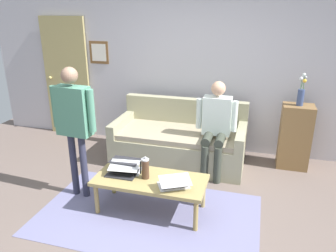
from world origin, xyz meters
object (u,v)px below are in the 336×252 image
interior_door (67,78)px  person_standing (74,117)px  couch (180,142)px  coffee_table (150,182)px  french_press (145,168)px  laptop_right (123,169)px  person_seated (216,123)px  side_shelf (295,137)px  laptop_left (126,169)px  flower_vase (301,94)px  laptop_center (174,184)px

interior_door → person_standing: size_ratio=1.29×
couch → coffee_table: bearing=89.8°
couch → french_press: bearing=87.5°
laptop_right → person_seated: 1.42m
interior_door → side_shelf: (-3.78, 0.30, -0.56)m
laptop_left → person_seated: (-0.87, -1.05, 0.28)m
interior_door → flower_vase: 3.79m
laptop_center → person_seated: 1.27m
couch → interior_door: bearing=-14.5°
flower_vase → couch: bearing=9.2°
couch → laptop_right: couch is taller
side_shelf → person_standing: 3.02m
couch → coffee_table: couch is taller
laptop_left → laptop_center: laptop_left is taller
couch → person_standing: (0.94, 1.26, 0.71)m
couch → laptop_center: 1.47m
person_standing → laptop_center: bearing=171.7°
laptop_center → french_press: size_ratio=1.56×
french_press → couch: bearing=-92.5°
coffee_table → flower_vase: (-1.62, -1.60, 0.72)m
couch → laptop_right: size_ratio=5.52×
laptop_left → side_shelf: size_ratio=0.40×
couch → french_press: size_ratio=7.20×
laptop_right → flower_vase: (-1.96, -1.56, 0.63)m
laptop_left → french_press: bearing=166.9°
laptop_right → interior_door: bearing=-45.5°
laptop_left → flower_vase: 2.55m
french_press → side_shelf: (-1.67, -1.60, -0.06)m
laptop_center → side_shelf: bearing=-127.8°
laptop_right → french_press: (-0.29, 0.04, 0.07)m
side_shelf → person_seated: person_seated is taller
interior_door → laptop_right: bearing=134.5°
laptop_center → laptop_right: laptop_center is taller
laptop_center → laptop_right: size_ratio=1.20×
interior_door → person_seated: size_ratio=1.60×
coffee_table → laptop_center: laptop_center is taller
person_standing → person_seated: 1.83m
interior_door → side_shelf: size_ratio=2.22×
interior_door → french_press: interior_door is taller
side_shelf → french_press: bearing=43.7°
couch → french_press: 1.36m
laptop_right → person_standing: bearing=-3.6°
laptop_left → flower_vase: flower_vase is taller
couch → laptop_left: size_ratio=5.14×
laptop_right → flower_vase: 2.58m
french_press → side_shelf: bearing=-136.3°
laptop_left → person_seated: size_ratio=0.29×
interior_door → person_standing: 2.19m
flower_vase → person_standing: person_standing is taller
coffee_table → laptop_center: (-0.30, 0.10, 0.08)m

